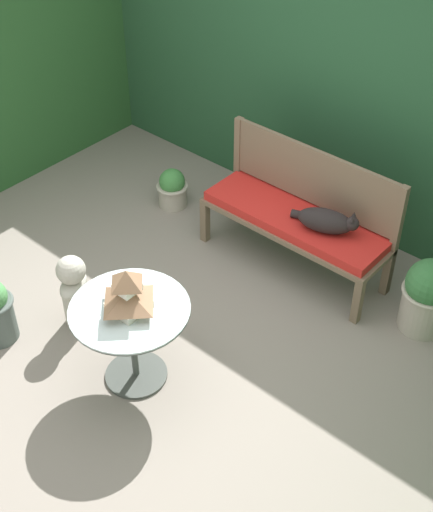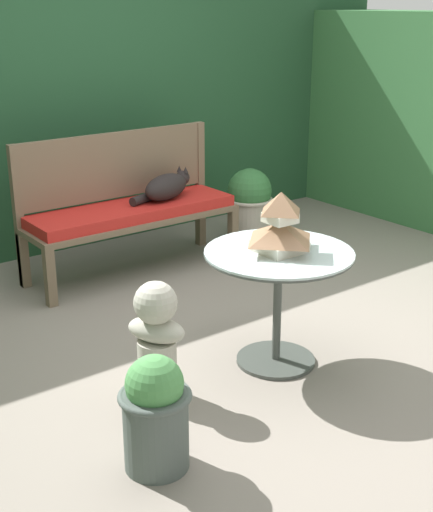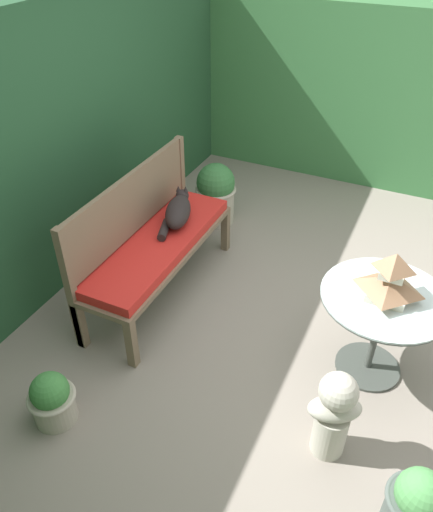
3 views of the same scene
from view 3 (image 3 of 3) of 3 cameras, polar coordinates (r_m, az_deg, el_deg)
name	(u,v)px [view 3 (image 3 of 3)]	position (r m, az deg, el deg)	size (l,w,h in m)	color
ground	(301,346)	(3.56, 9.68, -10.09)	(30.00, 30.00, 0.00)	gray
foliage_hedge_back	(17,151)	(3.99, -21.83, 11.08)	(6.40, 0.71, 2.02)	#234C2D
foliage_hedge_right	(381,94)	(5.58, 18.29, 17.19)	(0.70, 3.51, 1.74)	#38703D
garden_bench	(160,248)	(3.71, -6.52, 0.89)	(1.52, 0.47, 0.49)	brown
bench_backrest	(131,211)	(3.66, -9.70, 5.14)	(1.52, 0.06, 0.96)	brown
cat	(178,212)	(3.81, -4.47, 5.09)	(0.54, 0.31, 0.20)	black
patio_table	(382,312)	(3.19, 18.36, -6.13)	(0.76, 0.76, 0.63)	#424742
pagoda_birdhouse	(391,279)	(3.03, 19.29, -2.47)	(0.30, 0.30, 0.31)	silver
garden_bust	(334,413)	(2.84, 13.26, -17.03)	(0.28, 0.34, 0.60)	#B7B2A3
potted_plant_patio_mid	(415,510)	(2.74, 21.73, -25.33)	(0.30, 0.30, 0.50)	#4C5651
potted_plant_table_near	(52,399)	(3.16, -18.29, -15.26)	(0.28, 0.28, 0.36)	#ADA393
potted_plant_bench_left	(216,193)	(4.62, -0.09, 7.21)	(0.38, 0.38, 0.58)	#ADA393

